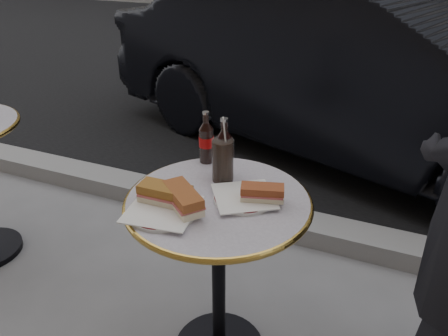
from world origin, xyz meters
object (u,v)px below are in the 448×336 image
at_px(plate_left, 163,211).
at_px(cola_glass, 223,160).
at_px(bistro_table, 219,283).
at_px(cola_bottle_left, 206,137).
at_px(cola_bottle_right, 224,148).
at_px(plate_right, 244,198).
at_px(parked_car, 360,68).

distance_m(plate_left, cola_glass, 0.29).
bearing_deg(bistro_table, cola_bottle_left, 122.78).
relative_size(bistro_table, cola_glass, 4.64).
relative_size(bistro_table, cola_bottle_left, 3.63).
xyz_separation_m(cola_bottle_right, cola_glass, (0.01, -0.03, -0.03)).
height_order(bistro_table, cola_bottle_left, cola_bottle_left).
relative_size(plate_right, cola_bottle_right, 0.90).
xyz_separation_m(cola_bottle_left, cola_glass, (0.11, -0.11, -0.02)).
height_order(cola_bottle_left, cola_bottle_right, cola_bottle_right).
xyz_separation_m(plate_right, parked_car, (0.10, 2.11, -0.08)).
bearing_deg(plate_right, cola_bottle_left, 138.39).
height_order(plate_left, plate_right, same).
bearing_deg(cola_bottle_left, plate_left, -86.66).
height_order(cola_bottle_right, cola_glass, cola_bottle_right).
height_order(cola_bottle_left, parked_car, parked_car).
distance_m(bistro_table, cola_bottle_left, 0.54).
height_order(bistro_table, plate_left, plate_left).
bearing_deg(plate_left, plate_right, 39.77).
relative_size(cola_bottle_left, cola_bottle_right, 0.91).
bearing_deg(plate_right, cola_glass, 141.09).
height_order(bistro_table, parked_car, parked_car).
bearing_deg(cola_glass, plate_right, -38.91).
distance_m(plate_right, cola_glass, 0.16).
bearing_deg(parked_car, plate_right, -163.95).
bearing_deg(parked_car, cola_glass, -167.29).
relative_size(cola_bottle_left, parked_car, 0.05).
distance_m(plate_right, cola_bottle_left, 0.32).
relative_size(cola_bottle_left, cola_glass, 1.28).
distance_m(cola_bottle_left, cola_bottle_right, 0.14).
bearing_deg(cola_bottle_right, bistro_table, -74.98).
bearing_deg(cola_glass, parked_car, 83.89).
xyz_separation_m(bistro_table, cola_glass, (-0.03, 0.12, 0.45)).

